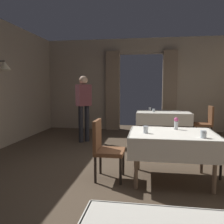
% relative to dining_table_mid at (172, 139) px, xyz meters
% --- Properties ---
extents(ground, '(10.08, 10.08, 0.00)m').
position_rel_dining_table_mid_xyz_m(ground, '(-0.61, 0.02, -0.65)').
color(ground, '#4C3D2D').
extents(wall_back, '(6.40, 0.27, 3.00)m').
position_rel_dining_table_mid_xyz_m(wall_back, '(-0.61, 4.20, 0.87)').
color(wall_back, gray).
rests_on(wall_back, ground).
extents(dining_table_mid, '(1.29, 1.00, 0.75)m').
position_rel_dining_table_mid_xyz_m(dining_table_mid, '(0.00, 0.00, 0.00)').
color(dining_table_mid, '#7A604C').
rests_on(dining_table_mid, ground).
extents(dining_table_far, '(1.46, 0.91, 0.75)m').
position_rel_dining_table_mid_xyz_m(dining_table_far, '(0.05, 2.99, 0.00)').
color(dining_table_far, '#7A604C').
rests_on(dining_table_far, ground).
extents(chair_mid_left, '(0.44, 0.44, 0.93)m').
position_rel_dining_table_mid_xyz_m(chair_mid_left, '(-1.03, -0.09, -0.13)').
color(chair_mid_left, black).
rests_on(chair_mid_left, ground).
extents(chair_far_right, '(0.44, 0.44, 0.93)m').
position_rel_dining_table_mid_xyz_m(chair_far_right, '(1.17, 2.89, -0.13)').
color(chair_far_right, black).
rests_on(chair_far_right, ground).
extents(flower_vase_mid, '(0.07, 0.07, 0.20)m').
position_rel_dining_table_mid_xyz_m(flower_vase_mid, '(0.08, 0.28, 0.21)').
color(flower_vase_mid, silver).
rests_on(flower_vase_mid, dining_table_mid).
extents(glass_mid_b, '(0.07, 0.07, 0.11)m').
position_rel_dining_table_mid_xyz_m(glass_mid_b, '(-0.40, -0.11, 0.16)').
color(glass_mid_b, silver).
rests_on(glass_mid_b, dining_table_mid).
extents(glass_mid_c, '(0.08, 0.08, 0.10)m').
position_rel_dining_table_mid_xyz_m(glass_mid_c, '(0.38, -0.32, 0.15)').
color(glass_mid_c, silver).
rests_on(glass_mid_c, dining_table_mid).
extents(plate_far_a, '(0.23, 0.23, 0.01)m').
position_rel_dining_table_mid_xyz_m(plate_far_a, '(0.42, 3.15, 0.11)').
color(plate_far_a, white).
rests_on(plate_far_a, dining_table_far).
extents(glass_far_b, '(0.07, 0.07, 0.09)m').
position_rel_dining_table_mid_xyz_m(glass_far_b, '(-0.32, 3.29, 0.15)').
color(glass_far_b, silver).
rests_on(glass_far_b, dining_table_far).
extents(glass_far_c, '(0.07, 0.07, 0.09)m').
position_rel_dining_table_mid_xyz_m(glass_far_c, '(-0.21, 2.92, 0.15)').
color(glass_far_c, silver).
rests_on(glass_far_c, dining_table_far).
extents(person_waiter_by_doorway, '(0.41, 0.41, 1.72)m').
position_rel_dining_table_mid_xyz_m(person_waiter_by_doorway, '(-2.02, 2.26, 0.38)').
color(person_waiter_by_doorway, black).
rests_on(person_waiter_by_doorway, ground).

